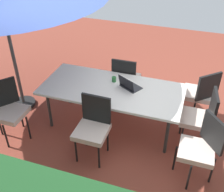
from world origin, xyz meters
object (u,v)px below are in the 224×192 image
Objects in this scene: chair_south at (126,78)px; chair_north at (93,126)px; chair_northwest at (201,146)px; laptop at (129,86)px; chair_northeast at (8,108)px; dining_table at (112,91)px; chair_southwest at (200,92)px; cup at (114,79)px; chair_west at (201,116)px.

chair_south and chair_north have the same top height.
chair_northwest is 2.45× the size of laptop.
chair_south is at bearing -7.57° from chair_northeast.
laptop is (-0.26, -0.09, 0.09)m from dining_table.
chair_southwest is at bearing 146.41° from chair_northwest.
laptop is 4.68× the size of cup.
laptop reaches higher than cup.
chair_northeast is 2.93m from chair_northwest.
chair_southwest and chair_northeast have the same top height.
dining_table is 26.58× the size of cup.
chair_southwest is 2.45× the size of laptop.
chair_south is (1.34, -0.05, 0.00)m from chair_southwest.
chair_west is (-0.05, 0.66, 0.00)m from chair_southwest.
chair_south is 11.47× the size of cup.
chair_north is at bearing 100.18° from laptop.
chair_west is (-1.39, 0.71, 0.00)m from chair_south.
dining_table is at bearing -152.15° from chair_northwest.
chair_south is at bearing -91.99° from dining_table.
chair_southwest is at bearing 177.83° from chair_west.
chair_south is 1.00× the size of chair_north.
chair_south is 0.56m from cup.
dining_table is 1.65m from chair_northeast.
chair_northeast is 1.42m from chair_north.
chair_southwest is at bearing 176.82° from chair_south.
dining_table is 1.61m from chair_northwest.
chair_north is at bearing -125.25° from chair_northwest.
laptop is at bearing 70.84° from chair_north.
dining_table is 2.32× the size of chair_northwest.
chair_northwest is at bearing 178.39° from laptop.
chair_west is 11.47× the size of cup.
cup is at bearing -25.06° from chair_southwest.
laptop is at bearing -15.96° from chair_southwest.
chair_northwest is (-2.93, -0.10, 0.00)m from chair_northeast.
dining_table is 0.29m from laptop.
laptop is (-1.72, -0.85, 0.25)m from chair_northeast.
dining_table is at bearing -17.23° from chair_southwest.
chair_southwest is 1.00× the size of chair_northeast.
chair_north reaches higher than dining_table.
chair_southwest is (-1.36, -0.66, -0.16)m from dining_table.
dining_table is 1.52m from chair_southwest.
chair_northwest is 1.75m from cup.
chair_north is 0.97m from cup.
chair_southwest is 3.16m from chair_northeast.
laptop is at bearing -160.06° from dining_table.
cup is (-1.43, -0.96, 0.25)m from chair_northeast.
chair_north is at bearing 1.60° from chair_southwest.
chair_northwest is 1.44m from laptop.
cup is (-0.01, -0.93, 0.25)m from chair_north.
chair_south is at bearing -171.42° from chair_northwest.
chair_west reaches higher than dining_table.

